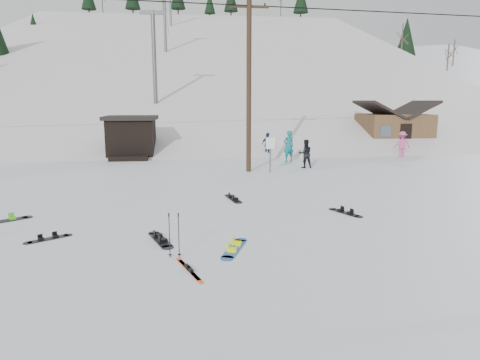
{
  "coord_description": "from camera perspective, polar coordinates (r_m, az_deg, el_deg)",
  "views": [
    {
      "loc": [
        -1.09,
        -8.49,
        3.74
      ],
      "look_at": [
        0.37,
        4.02,
        1.4
      ],
      "focal_mm": 32.0,
      "sensor_mm": 36.0,
      "label": 1
    }
  ],
  "objects": [
    {
      "name": "ground",
      "position": [
        9.35,
        0.6,
        -13.08
      ],
      "size": [
        200.0,
        200.0,
        0.0
      ],
      "primitive_type": "plane",
      "color": "white",
      "rests_on": "ground"
    },
    {
      "name": "hero_skis",
      "position": [
        9.84,
        -6.82,
        -11.75
      ],
      "size": [
        0.63,
        1.55,
        0.08
      ],
      "rotation": [
        0.0,
        0.0,
        0.34
      ],
      "color": "#DE4516",
      "rests_on": "ground"
    },
    {
      "name": "hero_snowboard",
      "position": [
        11.07,
        -0.75,
        -9.06
      ],
      "size": [
        0.81,
        1.63,
        0.12
      ],
      "rotation": [
        0.0,
        0.0,
        1.21
      ],
      "color": "#1B5AB3",
      "rests_on": "ground"
    },
    {
      "name": "skier_dark",
      "position": [
        24.41,
        8.7,
        3.49
      ],
      "size": [
        0.79,
        0.63,
        1.6
      ],
      "primitive_type": "imported",
      "rotation": [
        0.0,
        0.0,
        3.17
      ],
      "color": "black",
      "rests_on": "ground"
    },
    {
      "name": "ski_poles",
      "position": [
        10.52,
        -8.78,
        -7.18
      ],
      "size": [
        0.3,
        0.08,
        1.1
      ],
      "color": "black",
      "rests_on": "ground"
    },
    {
      "name": "skier_pink",
      "position": [
        31.1,
        20.8,
        4.51
      ],
      "size": [
        1.18,
        0.8,
        1.7
      ],
      "primitive_type": "imported",
      "rotation": [
        0.0,
        0.0,
        2.98
      ],
      "color": "#CF4987",
      "rests_on": "ground"
    },
    {
      "name": "cabin",
      "position": [
        36.32,
        19.78,
        6.35
      ],
      "size": [
        5.39,
        4.4,
        3.77
      ],
      "color": "brown",
      "rests_on": "ground"
    },
    {
      "name": "skier_teal",
      "position": [
        26.71,
        6.51,
        4.5
      ],
      "size": [
        0.81,
        0.66,
        1.94
      ],
      "primitive_type": "imported",
      "rotation": [
        0.0,
        0.0,
        3.45
      ],
      "color": "#0B7074",
      "rests_on": "ground"
    },
    {
      "name": "board_scatter_b",
      "position": [
        11.93,
        -10.57,
        -7.79
      ],
      "size": [
        0.77,
        1.58,
        0.12
      ],
      "rotation": [
        0.0,
        0.0,
        1.92
      ],
      "color": "black",
      "rests_on": "ground"
    },
    {
      "name": "ski_slope",
      "position": [
        65.43,
        -5.51,
        -3.45
      ],
      "size": [
        60.0,
        85.24,
        65.97
      ],
      "primitive_type": "cube",
      "rotation": [
        0.31,
        0.0,
        0.0
      ],
      "color": "silver",
      "rests_on": "ground"
    },
    {
      "name": "skier_navy",
      "position": [
        29.18,
        3.72,
        4.74
      ],
      "size": [
        0.96,
        0.94,
        1.62
      ],
      "primitive_type": "imported",
      "rotation": [
        0.0,
        0.0,
        2.38
      ],
      "color": "#1C2A46",
      "rests_on": "ground"
    },
    {
      "name": "board_scatter_f",
      "position": [
        16.51,
        -0.91,
        -2.47
      ],
      "size": [
        0.56,
        1.57,
        0.11
      ],
      "rotation": [
        0.0,
        0.0,
        1.78
      ],
      "color": "black",
      "rests_on": "ground"
    },
    {
      "name": "lift_hut",
      "position": [
        29.79,
        -14.25,
        5.63
      ],
      "size": [
        3.4,
        4.1,
        2.75
      ],
      "color": "black",
      "rests_on": "ground"
    },
    {
      "name": "lift_tower_mid",
      "position": [
        59.52,
        -10.0,
        20.65
      ],
      "size": [
        2.2,
        0.36,
        8.0
      ],
      "color": "#595B60",
      "rests_on": "ski_slope"
    },
    {
      "name": "treeline_crest",
      "position": [
        94.57,
        -6.05,
        8.2
      ],
      "size": [
        50.0,
        6.0,
        10.0
      ],
      "primitive_type": null,
      "color": "black",
      "rests_on": "ski_slope"
    },
    {
      "name": "ridge_right",
      "position": [
        71.88,
        26.5,
        -2.43
      ],
      "size": [
        45.66,
        93.98,
        54.59
      ],
      "primitive_type": "cube",
      "rotation": [
        0.21,
        -0.05,
        -0.12
      ],
      "color": "white",
      "rests_on": "ground"
    },
    {
      "name": "board_scatter_a",
      "position": [
        12.94,
        -24.19,
        -7.13
      ],
      "size": [
        1.11,
        0.83,
        0.09
      ],
      "rotation": [
        0.0,
        0.0,
        0.59
      ],
      "color": "black",
      "rests_on": "ground"
    },
    {
      "name": "trail_sign",
      "position": [
        22.6,
        4.08,
        4.23
      ],
      "size": [
        0.5,
        0.09,
        1.85
      ],
      "color": "#595B60",
      "rests_on": "ground"
    },
    {
      "name": "board_scatter_d",
      "position": [
        14.91,
        13.86,
        -4.21
      ],
      "size": [
        0.8,
        1.34,
        0.1
      ],
      "rotation": [
        0.0,
        0.0,
        -1.11
      ],
      "color": "black",
      "rests_on": "ground"
    },
    {
      "name": "lift_tower_near",
      "position": [
        38.82,
        -11.39,
        16.42
      ],
      "size": [
        2.2,
        0.36,
        8.0
      ],
      "color": "#595B60",
      "rests_on": "ski_slope"
    },
    {
      "name": "board_scatter_c",
      "position": [
        15.41,
        -28.98,
        -4.76
      ],
      "size": [
        1.46,
        1.12,
        0.12
      ],
      "rotation": [
        0.0,
        0.0,
        0.62
      ],
      "color": "black",
      "rests_on": "ground"
    },
    {
      "name": "utility_pole",
      "position": [
        22.72,
        1.19,
        12.89
      ],
      "size": [
        2.0,
        0.26,
        9.0
      ],
      "color": "#3A2819",
      "rests_on": "ground"
    }
  ]
}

